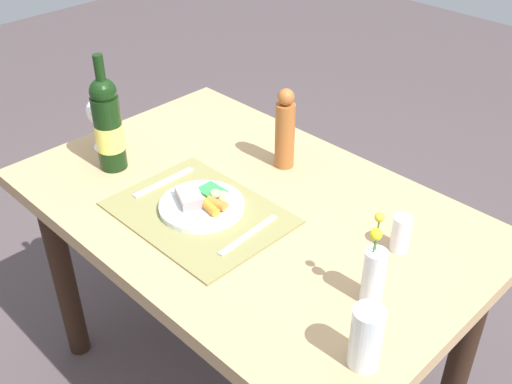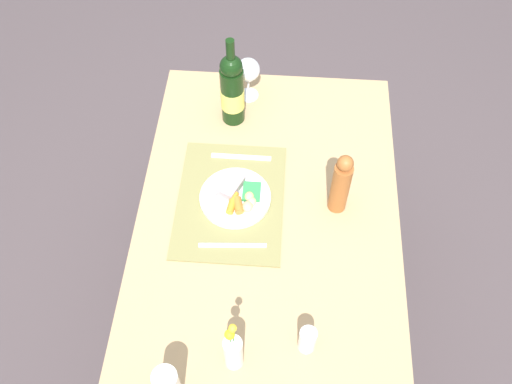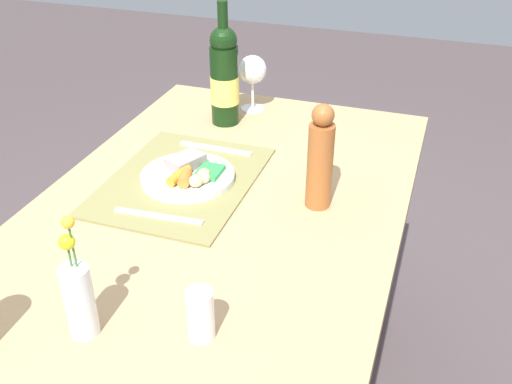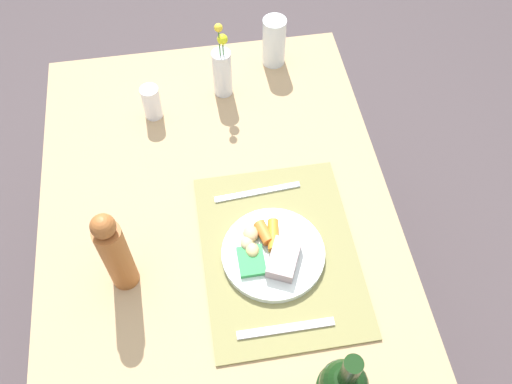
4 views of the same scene
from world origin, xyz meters
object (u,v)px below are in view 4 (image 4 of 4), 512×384
(dinner_plate, at_px, (272,252))
(salt_shaker, at_px, (152,102))
(knife, at_px, (258,192))
(fork, at_px, (286,328))
(pepper_mill, at_px, (115,253))
(water_tumbler, at_px, (274,44))
(flower_vase, at_px, (222,70))
(dining_table, at_px, (224,261))

(dinner_plate, distance_m, salt_shaker, 0.51)
(knife, bearing_deg, fork, 176.75)
(dinner_plate, relative_size, pepper_mill, 0.92)
(knife, distance_m, pepper_mill, 0.37)
(pepper_mill, xyz_separation_m, salt_shaker, (0.46, -0.09, -0.07))
(fork, relative_size, water_tumbler, 1.41)
(fork, distance_m, water_tumbler, 0.78)
(fork, xyz_separation_m, flower_vase, (0.68, 0.04, 0.07))
(knife, xyz_separation_m, water_tumbler, (0.44, -0.12, 0.05))
(knife, distance_m, water_tumbler, 0.46)
(water_tumbler, bearing_deg, flower_vase, 121.59)
(knife, distance_m, salt_shaker, 0.37)
(flower_vase, distance_m, pepper_mill, 0.58)
(flower_vase, xyz_separation_m, water_tumbler, (0.09, -0.15, -0.02))
(dinner_plate, height_order, flower_vase, flower_vase)
(knife, bearing_deg, flower_vase, 2.40)
(knife, relative_size, pepper_mill, 0.84)
(flower_vase, relative_size, pepper_mill, 0.94)
(dining_table, bearing_deg, flower_vase, -7.98)
(fork, xyz_separation_m, water_tumbler, (0.77, -0.11, 0.05))
(dinner_plate, relative_size, salt_shaker, 2.39)
(dinner_plate, bearing_deg, flower_vase, 4.55)
(salt_shaker, bearing_deg, flower_vase, -74.00)
(dinner_plate, bearing_deg, pepper_mill, 90.25)
(dinner_plate, relative_size, knife, 1.10)
(dining_table, distance_m, knife, 0.19)
(fork, relative_size, flower_vase, 0.87)
(fork, bearing_deg, pepper_mill, 62.52)
(pepper_mill, relative_size, salt_shaker, 2.59)
(knife, bearing_deg, dinner_plate, 177.53)
(dining_table, bearing_deg, water_tumbler, -21.72)
(flower_vase, height_order, pepper_mill, pepper_mill)
(pepper_mill, height_order, salt_shaker, pepper_mill)
(dining_table, bearing_deg, salt_shaker, 17.83)
(dinner_plate, bearing_deg, water_tumbler, -10.52)
(flower_vase, height_order, water_tumbler, flower_vase)
(dining_table, xyz_separation_m, pepper_mill, (-0.06, 0.21, 0.23))
(dinner_plate, xyz_separation_m, water_tumbler, (0.61, -0.11, 0.04))
(pepper_mill, bearing_deg, flower_vase, -28.22)
(dining_table, xyz_separation_m, flower_vase, (0.45, -0.06, 0.19))
(flower_vase, relative_size, salt_shaker, 2.44)
(dining_table, height_order, pepper_mill, pepper_mill)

